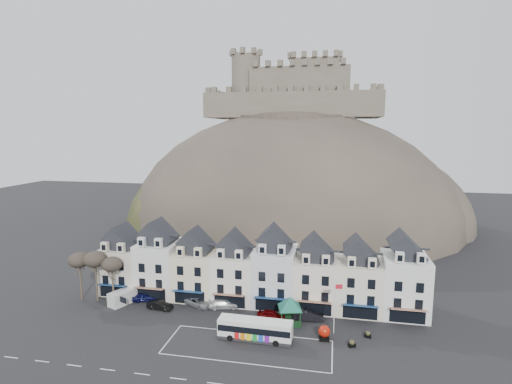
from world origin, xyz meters
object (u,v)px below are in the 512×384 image
at_px(red_buoy, 324,332).
at_px(bus, 255,329).
at_px(car_navy, 145,297).
at_px(car_silver, 198,302).
at_px(car_charcoal, 308,315).
at_px(car_white, 224,304).
at_px(white_van, 124,297).
at_px(flagpole, 335,305).
at_px(car_black, 160,305).
at_px(car_maroon, 271,315).
at_px(bus_shelter, 290,303).

bearing_deg(red_buoy, bus, -168.60).
xyz_separation_m(red_buoy, car_navy, (-29.95, 6.80, -0.31)).
distance_m(bus, car_silver, 14.28).
xyz_separation_m(red_buoy, car_charcoal, (-2.56, 5.23, -0.26)).
height_order(bus, red_buoy, bus).
distance_m(car_navy, car_silver, 9.34).
bearing_deg(car_white, bus, -157.36).
bearing_deg(bus, white_van, 164.57).
bearing_deg(flagpole, car_white, 164.59).
bearing_deg(car_silver, car_white, -65.27).
bearing_deg(car_black, car_charcoal, -81.50).
xyz_separation_m(car_silver, car_white, (4.36, 0.02, 0.06)).
distance_m(car_silver, car_maroon, 12.83).
height_order(bus, car_white, bus).
relative_size(bus, car_silver, 2.22).
height_order(bus, car_silver, bus).
height_order(car_white, car_maroon, car_maroon).
xyz_separation_m(flagpole, car_navy, (-31.32, 4.86, -3.57)).
bearing_deg(car_white, flagpole, -121.49).
xyz_separation_m(bus_shelter, white_van, (-27.90, 1.75, -2.16)).
height_order(bus, flagpole, flagpole).
height_order(flagpole, car_maroon, flagpole).
height_order(car_black, car_white, car_white).
bearing_deg(car_navy, car_charcoal, -111.74).
relative_size(bus, red_buoy, 5.07).
height_order(bus_shelter, flagpole, flagpole).
height_order(flagpole, car_navy, flagpole).
height_order(bus_shelter, white_van, bus_shelter).
height_order(bus_shelter, car_navy, bus_shelter).
bearing_deg(red_buoy, car_navy, 167.21).
bearing_deg(car_silver, car_maroon, -76.64).
relative_size(car_navy, car_charcoal, 0.91).
xyz_separation_m(red_buoy, car_black, (-26.18, 4.32, -0.35)).
relative_size(car_black, car_silver, 0.90).
bearing_deg(white_van, car_black, 15.04).
distance_m(bus_shelter, car_white, 11.84).
bearing_deg(car_charcoal, white_van, 83.45).
distance_m(white_van, car_silver, 12.55).
bearing_deg(car_navy, flagpole, -117.27).
height_order(flagpole, car_silver, flagpole).
bearing_deg(red_buoy, car_white, 157.30).
relative_size(white_van, car_black, 1.27).
bearing_deg(car_black, flagpole, -88.63).
bearing_deg(red_buoy, car_black, 170.64).
bearing_deg(car_white, bus_shelter, -122.44).
bearing_deg(car_black, car_silver, -59.79).
distance_m(flagpole, white_van, 34.74).
bearing_deg(car_maroon, car_black, 97.47).
distance_m(red_buoy, car_charcoal, 5.83).
bearing_deg(flagpole, car_charcoal, 140.10).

